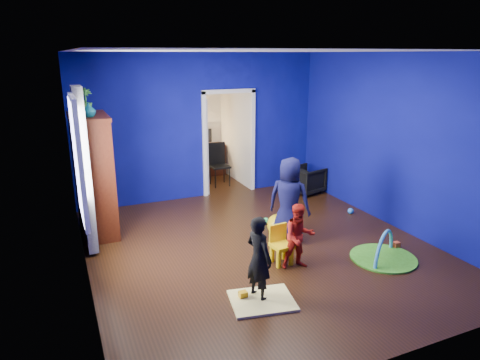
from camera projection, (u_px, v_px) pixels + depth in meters
name	position (u px, v px, depth m)	size (l,w,h in m)	color
floor	(260.00, 248.00, 6.58)	(5.00, 5.50, 0.01)	black
ceiling	(263.00, 51.00, 5.75)	(5.00, 5.50, 0.01)	white
wall_back	(201.00, 127.00, 8.58)	(5.00, 0.02, 2.90)	#090C6B
wall_front	(401.00, 222.00, 3.75)	(5.00, 0.02, 2.90)	#090C6B
wall_left	(78.00, 175.00, 5.21)	(0.02, 5.50, 2.90)	#090C6B
wall_right	(396.00, 142.00, 7.12)	(0.02, 5.50, 2.90)	#090C6B
alcove	(214.00, 128.00, 9.64)	(1.00, 1.75, 2.50)	silver
armchair	(306.00, 180.00, 9.10)	(0.62, 0.63, 0.58)	black
child_black	(259.00, 258.00, 5.08)	(0.39, 0.25, 1.06)	black
child_navy	(289.00, 200.00, 6.66)	(0.66, 0.43, 1.35)	#0F113A
toddler_red	(299.00, 237.00, 5.84)	(0.45, 0.35, 0.93)	red
vase	(89.00, 110.00, 6.32)	(0.20, 0.20, 0.21)	#0C5161
potted_plant	(85.00, 100.00, 6.76)	(0.22, 0.22, 0.39)	#337F2E
tv_armoire	(94.00, 175.00, 6.90)	(0.58, 1.14, 1.96)	#3A1709
crt_tv	(96.00, 173.00, 6.90)	(0.46, 0.70, 0.54)	silver
yellow_blanket	(262.00, 301.00, 5.14)	(0.75, 0.60, 0.03)	#F2E07A
hopper_ball	(278.00, 225.00, 7.00)	(0.35, 0.35, 0.35)	yellow
kid_chair	(282.00, 247.00, 6.02)	(0.28, 0.28, 0.50)	yellow
play_mat	(383.00, 258.00, 6.22)	(0.95, 0.95, 0.03)	#459221
toy_arch	(383.00, 258.00, 6.21)	(0.84, 0.84, 0.05)	#3F8CD8
window_left	(76.00, 160.00, 5.49)	(0.03, 0.95, 1.55)	white
curtain	(85.00, 172.00, 6.10)	(0.14, 0.42, 2.40)	slate
doorway	(229.00, 144.00, 8.92)	(1.16, 0.10, 2.10)	white
study_desk	(206.00, 160.00, 10.44)	(0.88, 0.44, 0.75)	#3D140A
desk_monitor	(204.00, 136.00, 10.39)	(0.40, 0.05, 0.32)	black
desk_lamp	(193.00, 138.00, 10.23)	(0.14, 0.14, 0.14)	#FFD88C
folding_chair	(220.00, 166.00, 9.58)	(0.40, 0.40, 0.92)	black
book_shelf	(203.00, 91.00, 10.07)	(0.88, 0.24, 0.04)	white
toy_0	(396.00, 245.00, 6.54)	(0.10, 0.08, 0.10)	#D74923
toy_1	(351.00, 211.00, 7.97)	(0.11, 0.11, 0.11)	#297BEB
toy_2	(243.00, 295.00, 5.19)	(0.10, 0.08, 0.10)	#E7A30C
toy_3	(266.00, 220.00, 7.51)	(0.11, 0.11, 0.11)	#36BF5B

